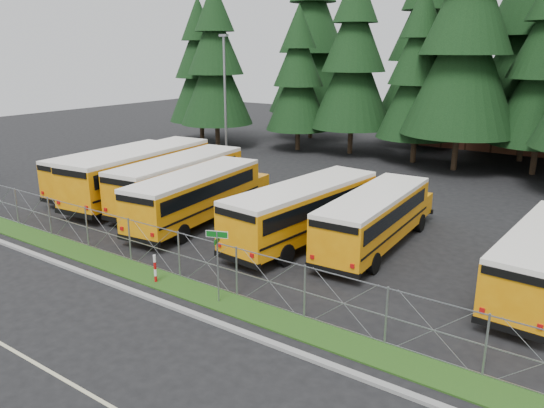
% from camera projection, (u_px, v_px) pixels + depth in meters
% --- Properties ---
extents(ground, '(120.00, 120.00, 0.00)m').
position_uv_depth(ground, '(215.00, 275.00, 22.06)').
color(ground, black).
rests_on(ground, ground).
extents(curb, '(50.00, 0.25, 0.12)m').
position_uv_depth(curb, '(159.00, 301.00, 19.61)').
color(curb, gray).
rests_on(curb, ground).
extents(grass_verge, '(50.00, 1.40, 0.06)m').
position_uv_depth(grass_verge, '(186.00, 289.00, 20.71)').
color(grass_verge, '#194112').
rests_on(grass_verge, ground).
extents(road_lane_line, '(50.00, 0.12, 0.01)m').
position_uv_depth(road_lane_line, '(38.00, 365.00, 15.77)').
color(road_lane_line, beige).
rests_on(road_lane_line, ground).
extents(chainlink_fence, '(44.00, 0.10, 2.00)m').
position_uv_depth(chainlink_fence, '(197.00, 260.00, 20.99)').
color(chainlink_fence, gray).
rests_on(chainlink_fence, ground).
extents(bus_0, '(3.18, 10.87, 2.82)m').
position_uv_depth(bus_0, '(118.00, 171.00, 34.41)').
color(bus_0, orange).
rests_on(bus_0, ground).
extents(bus_1, '(4.19, 12.53, 3.22)m').
position_uv_depth(bus_1, '(145.00, 174.00, 32.65)').
color(bus_1, orange).
rests_on(bus_1, ground).
extents(bus_2, '(3.86, 11.57, 2.98)m').
position_uv_depth(bus_2, '(183.00, 182.00, 31.30)').
color(bus_2, orange).
rests_on(bus_2, ground).
extents(bus_3, '(3.76, 10.98, 2.82)m').
position_uv_depth(bus_3, '(200.00, 197.00, 28.41)').
color(bus_3, orange).
rests_on(bus_3, ground).
extents(bus_5, '(3.56, 11.18, 2.88)m').
position_uv_depth(bus_5, '(308.00, 212.00, 25.65)').
color(bus_5, orange).
rests_on(bus_5, ground).
extents(bus_6, '(2.95, 10.42, 2.70)m').
position_uv_depth(bus_6, '(377.00, 220.00, 24.79)').
color(bus_6, orange).
rests_on(bus_6, ground).
extents(street_sign, '(0.79, 0.52, 2.81)m').
position_uv_depth(street_sign, '(217.00, 251.00, 19.08)').
color(street_sign, gray).
rests_on(street_sign, ground).
extents(striped_bollard, '(0.11, 0.11, 1.20)m').
position_uv_depth(striped_bollard, '(155.00, 269.00, 21.14)').
color(striped_bollard, '#B20C0C').
rests_on(striped_bollard, ground).
extents(light_standard, '(0.70, 0.35, 10.14)m').
position_uv_depth(light_standard, '(225.00, 96.00, 41.89)').
color(light_standard, gray).
rests_on(light_standard, ground).
extents(conifer_0, '(6.32, 6.32, 13.97)m').
position_uv_depth(conifer_0, '(200.00, 71.00, 52.45)').
color(conifer_0, black).
rests_on(conifer_0, ground).
extents(conifer_1, '(6.79, 6.79, 15.03)m').
position_uv_depth(conifer_1, '(216.00, 66.00, 49.10)').
color(conifer_1, black).
rests_on(conifer_1, ground).
extents(conifer_2, '(5.84, 5.84, 12.92)m').
position_uv_depth(conifer_2, '(298.00, 79.00, 47.68)').
color(conifer_2, black).
rests_on(conifer_2, ground).
extents(conifer_3, '(7.18, 7.18, 15.87)m').
position_uv_depth(conifer_3, '(353.00, 62.00, 45.61)').
color(conifer_3, black).
rests_on(conifer_3, ground).
extents(conifer_4, '(6.34, 6.34, 14.03)m').
position_uv_depth(conifer_4, '(419.00, 76.00, 42.09)').
color(conifer_4, black).
rests_on(conifer_4, ground).
extents(conifer_5, '(8.64, 8.64, 19.12)m').
position_uv_depth(conifer_5, '(466.00, 42.00, 38.61)').
color(conifer_5, black).
rests_on(conifer_5, ground).
extents(conifer_10, '(8.67, 8.67, 19.18)m').
position_uv_depth(conifer_10, '(312.00, 43.00, 53.47)').
color(conifer_10, black).
rests_on(conifer_10, ground).
extents(conifer_11, '(7.99, 7.99, 17.66)m').
position_uv_depth(conifer_11, '(422.00, 51.00, 49.03)').
color(conifer_11, black).
rests_on(conifer_11, ground).
extents(conifer_12, '(10.05, 10.05, 22.23)m').
position_uv_depth(conifer_12, '(538.00, 21.00, 41.42)').
color(conifer_12, black).
rests_on(conifer_12, ground).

